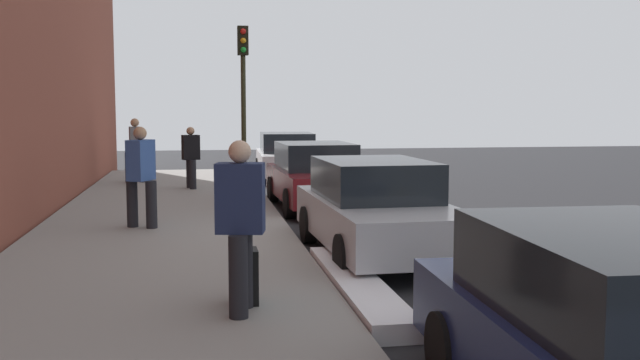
% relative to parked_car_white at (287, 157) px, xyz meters
% --- Properties ---
extents(ground_plane, '(56.00, 56.00, 0.00)m').
position_rel_parked_car_white_xyz_m(ground_plane, '(11.15, -0.15, -0.76)').
color(ground_plane, black).
extents(sidewalk, '(28.00, 4.60, 0.15)m').
position_rel_parked_car_white_xyz_m(sidewalk, '(11.15, -3.45, -0.68)').
color(sidewalk, gray).
rests_on(sidewalk, ground).
extents(lane_stripe_centre, '(28.00, 0.14, 0.01)m').
position_rel_parked_car_white_xyz_m(lane_stripe_centre, '(11.15, 3.05, -0.75)').
color(lane_stripe_centre, gold).
rests_on(lane_stripe_centre, ground).
extents(snow_bank_curb, '(4.01, 0.56, 0.22)m').
position_rel_parked_car_white_xyz_m(snow_bank_curb, '(14.23, -0.85, -0.65)').
color(snow_bank_curb, white).
rests_on(snow_bank_curb, ground).
extents(parked_car_white, '(4.26, 2.02, 1.51)m').
position_rel_parked_car_white_xyz_m(parked_car_white, '(0.00, 0.00, 0.00)').
color(parked_car_white, black).
rests_on(parked_car_white, ground).
extents(parked_car_maroon, '(4.36, 2.00, 1.51)m').
position_rel_parked_car_white_xyz_m(parked_car_maroon, '(6.52, -0.11, 0.00)').
color(parked_car_maroon, black).
rests_on(parked_car_maroon, ground).
extents(parked_car_silver, '(4.51, 2.00, 1.51)m').
position_rel_parked_car_white_xyz_m(parked_car_silver, '(12.02, -0.05, 0.00)').
color(parked_car_silver, black).
rests_on(parked_car_silver, ground).
extents(parked_car_navy, '(4.71, 2.02, 1.51)m').
position_rel_parked_car_white_xyz_m(parked_car_navy, '(18.70, 0.06, 0.00)').
color(parked_car_navy, black).
rests_on(parked_car_navy, ground).
extents(pedestrian_blue_coat, '(0.59, 0.56, 1.84)m').
position_rel_parked_car_white_xyz_m(pedestrian_blue_coat, '(9.51, -3.81, 0.37)').
color(pedestrian_blue_coat, black).
rests_on(pedestrian_blue_coat, sidewalk).
extents(pedestrian_black_coat, '(0.54, 0.50, 1.66)m').
position_rel_parked_car_white_xyz_m(pedestrian_black_coat, '(3.19, -2.99, 0.28)').
color(pedestrian_black_coat, black).
rests_on(pedestrian_black_coat, sidewalk).
extents(pedestrian_grey_coat, '(0.55, 0.61, 1.86)m').
position_rel_parked_car_white_xyz_m(pedestrian_grey_coat, '(1.33, -4.59, 0.38)').
color(pedestrian_grey_coat, black).
rests_on(pedestrian_grey_coat, sidewalk).
extents(pedestrian_navy_coat, '(0.60, 0.55, 1.85)m').
position_rel_parked_car_white_xyz_m(pedestrian_navy_coat, '(15.32, -2.34, 0.38)').
color(pedestrian_navy_coat, black).
rests_on(pedestrian_navy_coat, sidewalk).
extents(traffic_light_pole, '(0.35, 0.26, 4.15)m').
position_rel_parked_car_white_xyz_m(traffic_light_pole, '(4.90, -1.67, 2.22)').
color(traffic_light_pole, '#2D2D19').
rests_on(traffic_light_pole, sidewalk).
extents(rolling_suitcase, '(0.34, 0.22, 0.97)m').
position_rel_parked_car_white_xyz_m(rolling_suitcase, '(14.96, -2.25, -0.30)').
color(rolling_suitcase, black).
rests_on(rolling_suitcase, sidewalk).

